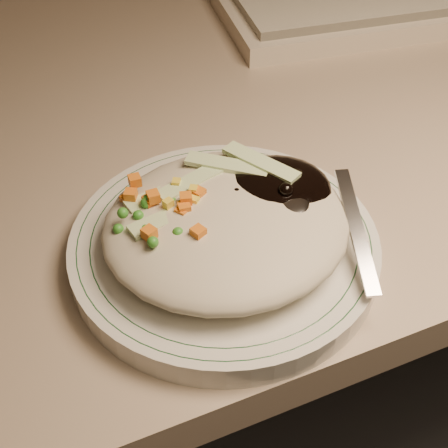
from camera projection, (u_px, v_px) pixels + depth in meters
name	position (u px, v px, depth m)	size (l,w,h in m)	color
desk	(220.00, 227.00, 0.82)	(1.40, 0.70, 0.74)	gray
plate	(224.00, 247.00, 0.50)	(0.25, 0.25, 0.02)	silver
plate_rim	(224.00, 239.00, 0.49)	(0.23, 0.23, 0.00)	#144723
meal	(229.00, 218.00, 0.48)	(0.21, 0.19, 0.05)	#B9B096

